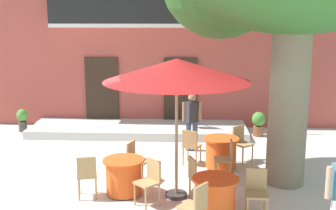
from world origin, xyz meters
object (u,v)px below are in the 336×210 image
cafe_table_near_tree (215,197)px  cafe_chair_near_tree_2 (256,190)px  cafe_table_middle (124,176)px  pedestrian_mid_plaza (192,119)px  cafe_chair_front_0 (227,157)px  cafe_chair_near_tree_1 (196,205)px  cafe_chair_middle_1 (135,159)px  cafe_chair_front_2 (191,144)px  ground_planter_right (258,123)px  cafe_chair_near_tree_0 (197,176)px  cafe_umbrella (177,71)px  ground_planter_left (22,119)px  cafe_chair_front_1 (241,141)px  cafe_chair_middle_0 (150,179)px  cafe_table_front (221,153)px  cafe_chair_middle_2 (87,173)px

cafe_table_near_tree → cafe_chair_near_tree_2: bearing=3.1°
cafe_table_middle → pedestrian_mid_plaza: pedestrian_mid_plaza is taller
cafe_table_middle → cafe_chair_front_0: (2.19, 0.95, 0.14)m
cafe_chair_near_tree_1 → cafe_chair_middle_1: same height
cafe_table_middle → cafe_chair_front_0: 2.39m
cafe_chair_front_2 → ground_planter_right: (2.07, 2.74, -0.11)m
cafe_chair_near_tree_2 → cafe_chair_front_2: same height
cafe_table_near_tree → cafe_chair_near_tree_0: (-0.32, 0.68, 0.14)m
cafe_umbrella → cafe_chair_near_tree_0: bearing=-24.8°
cafe_chair_front_0 → ground_planter_left: 7.27m
cafe_table_middle → cafe_table_near_tree: bearing=-27.3°
cafe_table_middle → cafe_chair_middle_1: cafe_chair_middle_1 is taller
cafe_chair_near_tree_2 → cafe_chair_front_2: 3.04m
cafe_chair_near_tree_0 → cafe_chair_near_tree_2: size_ratio=1.00×
pedestrian_mid_plaza → cafe_chair_front_1: bearing=-33.7°
cafe_chair_front_1 → pedestrian_mid_plaza: bearing=146.3°
cafe_chair_middle_0 → cafe_chair_front_2: same height
cafe_table_middle → cafe_chair_front_1: cafe_chair_front_1 is taller
cafe_chair_middle_0 → cafe_chair_front_2: size_ratio=1.00×
cafe_chair_near_tree_1 → cafe_umbrella: 2.61m
cafe_chair_near_tree_1 → cafe_chair_front_0: size_ratio=1.00×
cafe_chair_near_tree_2 → cafe_table_middle: size_ratio=1.05×
cafe_chair_front_0 → ground_planter_right: bearing=71.0°
cafe_table_middle → cafe_chair_front_0: size_ratio=0.95×
cafe_table_near_tree → cafe_chair_front_0: (0.35, 1.90, 0.14)m
cafe_chair_middle_1 → ground_planter_left: 5.78m
cafe_table_near_tree → cafe_chair_front_2: bearing=99.1°
cafe_chair_front_1 → cafe_chair_front_2: bearing=-164.7°
cafe_table_front → pedestrian_mid_plaza: size_ratio=0.54×
cafe_chair_middle_2 → pedestrian_mid_plaza: size_ratio=0.57×
cafe_table_middle → cafe_chair_middle_1: size_ratio=0.95×
cafe_chair_middle_0 → ground_planter_right: 5.85m
cafe_chair_front_1 → ground_planter_left: 7.12m
cafe_chair_front_1 → cafe_umbrella: cafe_umbrella is taller
cafe_chair_near_tree_2 → cafe_umbrella: (-1.50, 0.84, 2.08)m
ground_planter_left → pedestrian_mid_plaza: (5.40, -1.71, 0.49)m
cafe_chair_front_2 → ground_planter_right: 3.44m
cafe_chair_near_tree_0 → ground_planter_right: (1.94, 4.90, -0.11)m
cafe_chair_middle_0 → pedestrian_mid_plaza: 3.65m
cafe_chair_near_tree_2 → cafe_chair_middle_1: size_ratio=1.00×
cafe_chair_near_tree_1 → cafe_table_front: bearing=78.9°
cafe_chair_near_tree_0 → cafe_chair_middle_1: (-1.37, 1.01, 0.00)m
ground_planter_left → cafe_table_near_tree: bearing=-44.5°
cafe_chair_middle_1 → cafe_chair_middle_2: bearing=-131.5°
cafe_chair_front_1 → cafe_chair_front_2: size_ratio=1.00×
cafe_umbrella → cafe_chair_middle_1: bearing=139.2°
cafe_chair_near_tree_0 → cafe_chair_middle_0: same height
cafe_chair_front_0 → cafe_chair_middle_0: bearing=-138.5°
cafe_chair_middle_2 → cafe_chair_front_1: 4.18m
cafe_chair_near_tree_2 → pedestrian_mid_plaza: size_ratio=0.57×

